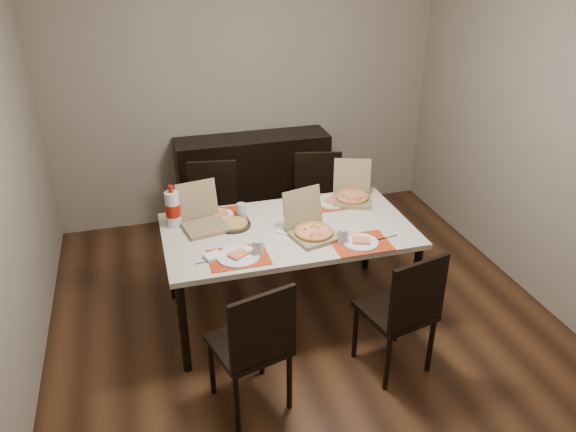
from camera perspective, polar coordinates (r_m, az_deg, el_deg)
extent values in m
cube|color=#462815|center=(4.40, 1.81, -10.80)|extent=(3.80, 4.00, 0.02)
cube|color=gray|center=(5.60, -4.31, 12.61)|extent=(3.80, 0.02, 2.60)
cube|color=gray|center=(4.67, 25.24, 7.11)|extent=(0.02, 4.00, 2.60)
cube|color=black|center=(5.66, -3.53, 3.69)|extent=(1.50, 0.40, 0.90)
cube|color=beige|center=(4.10, 0.00, -1.49)|extent=(1.80, 1.00, 0.04)
cylinder|color=black|center=(3.83, -10.56, -11.11)|extent=(0.06, 0.06, 0.71)
cylinder|color=black|center=(4.24, 12.75, -7.18)|extent=(0.06, 0.06, 0.71)
cylinder|color=black|center=(4.56, -11.79, -4.43)|extent=(0.06, 0.06, 0.71)
cylinder|color=black|center=(4.90, 8.07, -1.68)|extent=(0.06, 0.06, 0.71)
cube|color=black|center=(3.50, -4.00, -12.89)|extent=(0.51, 0.51, 0.04)
cube|color=black|center=(3.21, -2.56, -11.37)|extent=(0.41, 0.14, 0.46)
cylinder|color=black|center=(3.48, -5.22, -18.46)|extent=(0.04, 0.04, 0.43)
cylinder|color=black|center=(3.60, 0.15, -16.43)|extent=(0.04, 0.04, 0.43)
cylinder|color=black|center=(3.72, -7.75, -14.97)|extent=(0.04, 0.04, 0.43)
cylinder|color=black|center=(3.83, -2.70, -13.23)|extent=(0.04, 0.04, 0.43)
cube|color=black|center=(3.82, 10.85, -9.41)|extent=(0.50, 0.50, 0.04)
cube|color=black|center=(3.57, 13.10, -7.71)|extent=(0.42, 0.12, 0.46)
cylinder|color=black|center=(3.77, 10.07, -14.52)|extent=(0.04, 0.04, 0.43)
cylinder|color=black|center=(3.96, 14.28, -12.63)|extent=(0.04, 0.04, 0.43)
cylinder|color=black|center=(3.98, 6.85, -11.60)|extent=(0.04, 0.04, 0.43)
cylinder|color=black|center=(4.17, 10.97, -9.99)|extent=(0.04, 0.04, 0.43)
cube|color=black|center=(4.88, -7.49, -0.54)|extent=(0.48, 0.48, 0.04)
cube|color=black|center=(4.94, -7.68, 3.04)|extent=(0.42, 0.09, 0.46)
cylinder|color=black|center=(5.15, -5.35, -1.83)|extent=(0.04, 0.04, 0.43)
cylinder|color=black|center=(5.15, -9.35, -2.05)|extent=(0.04, 0.04, 0.43)
cylinder|color=black|center=(4.83, -5.18, -3.88)|extent=(0.04, 0.04, 0.43)
cylinder|color=black|center=(4.84, -9.44, -4.11)|extent=(0.04, 0.04, 0.43)
cube|color=black|center=(5.03, 3.16, 0.59)|extent=(0.51, 0.51, 0.04)
cube|color=black|center=(5.10, 3.05, 4.05)|extent=(0.42, 0.13, 0.46)
cylinder|color=black|center=(5.32, 4.87, -0.78)|extent=(0.04, 0.04, 0.43)
cylinder|color=black|center=(5.29, 0.99, -0.85)|extent=(0.04, 0.04, 0.43)
cylinder|color=black|center=(5.01, 5.32, -2.71)|extent=(0.04, 0.04, 0.43)
cylinder|color=black|center=(4.97, 1.20, -2.79)|extent=(0.04, 0.04, 0.43)
cube|color=#B92D0C|center=(3.75, -5.06, -4.20)|extent=(0.40, 0.30, 0.00)
cylinder|color=white|center=(3.75, -5.06, -4.10)|extent=(0.29, 0.29, 0.01)
cube|color=#FDD17E|center=(3.74, -5.07, -3.90)|extent=(0.15, 0.14, 0.02)
cylinder|color=#A3A6AD|center=(3.74, -3.08, -3.24)|extent=(0.07, 0.07, 0.11)
cube|color=#B2B2B7|center=(3.73, -7.89, -4.55)|extent=(0.20, 0.04, 0.00)
cube|color=white|center=(3.76, -7.58, -4.06)|extent=(0.13, 0.13, 0.02)
cube|color=#B92D0C|center=(3.93, 7.39, -2.78)|extent=(0.40, 0.30, 0.00)
cylinder|color=white|center=(3.92, 7.40, -2.67)|extent=(0.25, 0.25, 0.01)
cube|color=#FDD17E|center=(3.92, 7.41, -2.48)|extent=(0.14, 0.12, 0.02)
cylinder|color=#A3A6AD|center=(3.90, 5.59, -2.05)|extent=(0.07, 0.07, 0.11)
cube|color=#B2B2B7|center=(4.02, 9.92, -2.22)|extent=(0.20, 0.04, 0.00)
cube|color=#B92D0C|center=(4.29, -6.91, -0.02)|extent=(0.40, 0.30, 0.00)
cylinder|color=white|center=(4.29, -6.92, 0.08)|extent=(0.21, 0.21, 0.01)
cube|color=#FDD17E|center=(4.28, -6.93, 0.25)|extent=(0.13, 0.10, 0.02)
cylinder|color=#A3A6AD|center=(4.24, -4.77, 0.57)|extent=(0.07, 0.07, 0.11)
cube|color=#B2B2B7|center=(4.27, -8.71, -0.28)|extent=(0.20, 0.04, 0.00)
cube|color=white|center=(4.30, -9.11, 0.09)|extent=(0.13, 0.13, 0.02)
cube|color=#B92D0C|center=(4.49, 4.53, 1.38)|extent=(0.40, 0.30, 0.00)
cylinder|color=white|center=(4.49, 4.53, 1.47)|extent=(0.26, 0.26, 0.01)
cube|color=#FDD17E|center=(4.48, 4.54, 1.64)|extent=(0.15, 0.15, 0.02)
cylinder|color=#A3A6AD|center=(4.41, 2.09, 1.70)|extent=(0.07, 0.07, 0.11)
cube|color=#B2B2B7|center=(4.53, 6.00, 1.56)|extent=(0.20, 0.04, 0.00)
cube|color=white|center=(4.05, -0.26, -1.46)|extent=(0.16, 0.16, 0.02)
cube|color=olive|center=(3.97, 2.63, -1.96)|extent=(0.37, 0.37, 0.03)
cube|color=olive|center=(4.02, 1.50, 0.88)|extent=(0.31, 0.14, 0.28)
cylinder|color=#FDD17E|center=(3.96, 2.64, -1.66)|extent=(0.32, 0.32, 0.02)
cube|color=olive|center=(4.52, 6.48, 1.64)|extent=(0.38, 0.38, 0.03)
cube|color=olive|center=(4.59, 6.54, 4.14)|extent=(0.30, 0.17, 0.27)
cylinder|color=#FDD17E|center=(4.51, 6.50, 1.92)|extent=(0.33, 0.33, 0.02)
cube|color=olive|center=(4.13, -8.43, -1.05)|extent=(0.35, 0.35, 0.03)
cube|color=olive|center=(4.19, -9.24, 1.67)|extent=(0.31, 0.12, 0.27)
cylinder|color=black|center=(4.14, -5.57, -0.93)|extent=(0.26, 0.26, 0.01)
cylinder|color=gold|center=(4.13, -5.58, -0.75)|extent=(0.21, 0.21, 0.02)
imported|color=white|center=(4.30, 0.39, 0.46)|extent=(0.14, 0.14, 0.03)
cylinder|color=silver|center=(4.15, -11.61, 0.69)|extent=(0.10, 0.10, 0.27)
cylinder|color=#961206|center=(4.16, -11.61, 0.62)|extent=(0.11, 0.11, 0.09)
cylinder|color=#961206|center=(4.09, -11.82, 2.71)|extent=(0.04, 0.04, 0.05)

